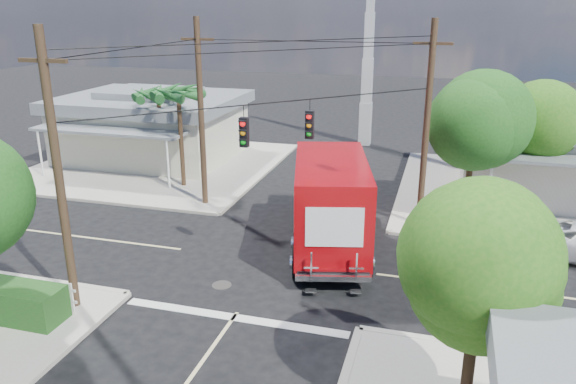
% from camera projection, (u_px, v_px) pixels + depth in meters
% --- Properties ---
extents(ground, '(120.00, 120.00, 0.00)m').
position_uv_depth(ground, '(274.00, 261.00, 21.88)').
color(ground, black).
rests_on(ground, ground).
extents(sidewalk_ne, '(14.12, 14.12, 0.14)m').
position_uv_depth(sidewalk_ne, '(538.00, 197.00, 28.92)').
color(sidewalk_ne, '#ABA69B').
rests_on(sidewalk_ne, ground).
extents(sidewalk_nw, '(14.12, 14.12, 0.14)m').
position_uv_depth(sidewalk_nw, '(158.00, 165.00, 34.61)').
color(sidewalk_nw, '#ABA69B').
rests_on(sidewalk_nw, ground).
extents(road_markings, '(32.00, 32.00, 0.01)m').
position_uv_depth(road_markings, '(262.00, 278.00, 20.54)').
color(road_markings, beige).
rests_on(road_markings, ground).
extents(building_ne, '(11.80, 10.20, 4.50)m').
position_uv_depth(building_ne, '(575.00, 152.00, 28.77)').
color(building_ne, silver).
rests_on(building_ne, sidewalk_ne).
extents(building_nw, '(10.80, 10.20, 4.30)m').
position_uv_depth(building_nw, '(152.00, 125.00, 35.66)').
color(building_nw, beige).
rests_on(building_nw, sidewalk_nw).
extents(radio_tower, '(0.80, 0.80, 17.00)m').
position_uv_depth(radio_tower, '(368.00, 64.00, 38.16)').
color(radio_tower, silver).
rests_on(radio_tower, ground).
extents(tree_ne_front, '(4.21, 4.14, 6.66)m').
position_uv_depth(tree_ne_front, '(475.00, 118.00, 24.63)').
color(tree_ne_front, '#422D1C').
rests_on(tree_ne_front, sidewalk_ne).
extents(tree_ne_back, '(3.77, 3.66, 5.82)m').
position_uv_depth(tree_ne_back, '(531.00, 124.00, 26.14)').
color(tree_ne_back, '#422D1C').
rests_on(tree_ne_back, sidewalk_ne).
extents(tree_se, '(3.67, 3.54, 5.62)m').
position_uv_depth(tree_se, '(481.00, 271.00, 12.16)').
color(tree_se, '#422D1C').
rests_on(tree_se, sidewalk_se).
extents(palm_nw_front, '(3.01, 3.08, 5.59)m').
position_uv_depth(palm_nw_front, '(178.00, 95.00, 29.06)').
color(palm_nw_front, '#422D1C').
rests_on(palm_nw_front, sidewalk_nw).
extents(palm_nw_back, '(3.01, 3.08, 5.19)m').
position_uv_depth(palm_nw_back, '(158.00, 96.00, 31.07)').
color(palm_nw_back, '#422D1C').
rests_on(palm_nw_back, sidewalk_nw).
extents(utility_poles, '(12.00, 10.68, 9.00)m').
position_uv_depth(utility_poles, '(247.00, 133.00, 22.26)').
color(utility_poles, '#473321').
rests_on(utility_poles, ground).
extents(vending_boxes, '(1.90, 0.50, 1.10)m').
position_uv_depth(vending_boxes, '(450.00, 208.00, 25.61)').
color(vending_boxes, '#B91809').
rests_on(vending_boxes, sidewalk_ne).
extents(delivery_truck, '(4.66, 9.20, 3.83)m').
position_uv_depth(delivery_truck, '(330.00, 201.00, 22.77)').
color(delivery_truck, black).
rests_on(delivery_truck, ground).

